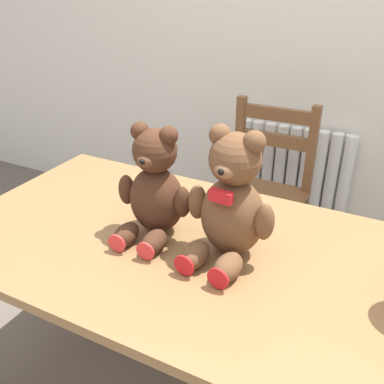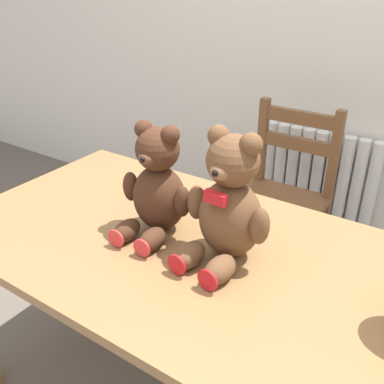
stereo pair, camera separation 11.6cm
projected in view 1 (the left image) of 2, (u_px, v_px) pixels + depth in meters
radiator at (290, 192)px, 2.36m from camera, size 0.62×0.10×0.68m
dining_table at (211, 277)px, 1.22m from camera, size 1.57×0.77×0.70m
wooden_chair_behind at (260, 198)px, 2.00m from camera, size 0.39×0.46×0.87m
teddy_bear_left at (154, 189)px, 1.21m from camera, size 0.23×0.23×0.33m
teddy_bear_right at (231, 203)px, 1.11m from camera, size 0.25×0.25×0.36m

